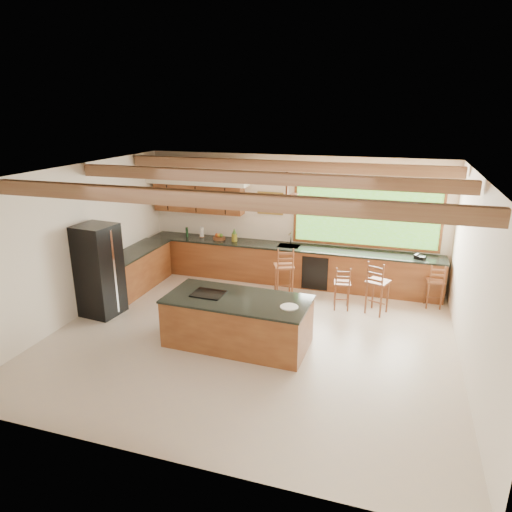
% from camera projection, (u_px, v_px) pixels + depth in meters
% --- Properties ---
extents(ground, '(7.20, 7.20, 0.00)m').
position_uv_depth(ground, '(251.00, 337.00, 8.41)').
color(ground, beige).
rests_on(ground, ground).
extents(room_shell, '(7.27, 6.54, 3.02)m').
position_uv_depth(room_shell, '(253.00, 211.00, 8.37)').
color(room_shell, white).
rests_on(room_shell, ground).
extents(counter_run, '(7.12, 3.10, 1.25)m').
position_uv_depth(counter_run, '(251.00, 266.00, 10.79)').
color(counter_run, brown).
rests_on(counter_run, ground).
extents(island, '(2.55, 1.26, 0.90)m').
position_uv_depth(island, '(238.00, 321.00, 8.05)').
color(island, brown).
rests_on(island, ground).
extents(refrigerator, '(0.80, 0.78, 1.87)m').
position_uv_depth(refrigerator, '(99.00, 270.00, 9.11)').
color(refrigerator, black).
rests_on(refrigerator, ground).
extents(bar_stool_a, '(0.55, 0.55, 1.16)m').
position_uv_depth(bar_stool_a, '(283.00, 268.00, 9.99)').
color(bar_stool_a, brown).
rests_on(bar_stool_a, ground).
extents(bar_stool_b, '(0.39, 0.39, 0.95)m').
position_uv_depth(bar_stool_b, '(342.00, 284.00, 9.40)').
color(bar_stool_b, brown).
rests_on(bar_stool_b, ground).
extents(bar_stool_c, '(0.53, 0.53, 1.13)m').
position_uv_depth(bar_stool_c, '(378.00, 283.00, 9.15)').
color(bar_stool_c, brown).
rests_on(bar_stool_c, ground).
extents(bar_stool_d, '(0.39, 0.39, 0.96)m').
position_uv_depth(bar_stool_d, '(435.00, 282.00, 9.48)').
color(bar_stool_d, brown).
rests_on(bar_stool_d, ground).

